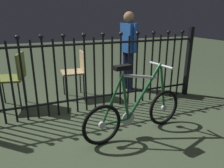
{
  "coord_description": "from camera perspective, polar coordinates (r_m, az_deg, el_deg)",
  "views": [
    {
      "loc": [
        -0.86,
        -2.3,
        1.43
      ],
      "look_at": [
        0.15,
        0.2,
        0.55
      ],
      "focal_mm": 33.72,
      "sensor_mm": 36.0,
      "label": 1
    }
  ],
  "objects": [
    {
      "name": "bicycle",
      "position": [
        2.62,
        6.43,
        -7.14
      ],
      "size": [
        1.42,
        0.4,
        0.91
      ],
      "color": "black",
      "rests_on": "ground"
    },
    {
      "name": "chair_tan",
      "position": [
        3.83,
        -9.54,
        4.03
      ],
      "size": [
        0.41,
        0.41,
        0.83
      ],
      "color": "black",
      "rests_on": "ground"
    },
    {
      "name": "iron_fence",
      "position": [
        3.18,
        -6.55,
        3.45
      ],
      "size": [
        3.73,
        0.07,
        1.25
      ],
      "color": "black",
      "rests_on": "ground"
    },
    {
      "name": "chair_olive",
      "position": [
        3.66,
        -25.05,
        2.36
      ],
      "size": [
        0.53,
        0.53,
        0.88
      ],
      "color": "black",
      "rests_on": "ground"
    },
    {
      "name": "ground_plane",
      "position": [
        2.84,
        -1.23,
        -12.16
      ],
      "size": [
        20.0,
        20.0,
        0.0
      ],
      "primitive_type": "plane",
      "color": "#3A4730"
    },
    {
      "name": "person_visitor",
      "position": [
        4.11,
        4.47,
        10.42
      ],
      "size": [
        0.25,
        0.46,
        1.5
      ],
      "color": "#191E3F",
      "rests_on": "ground"
    }
  ]
}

